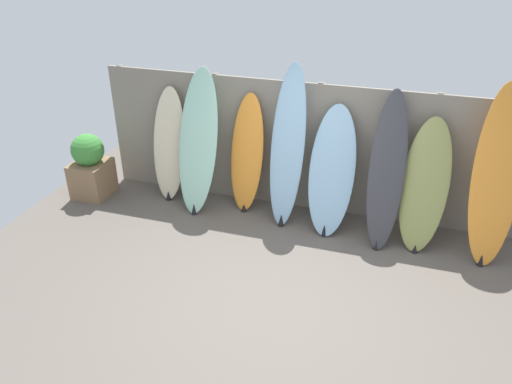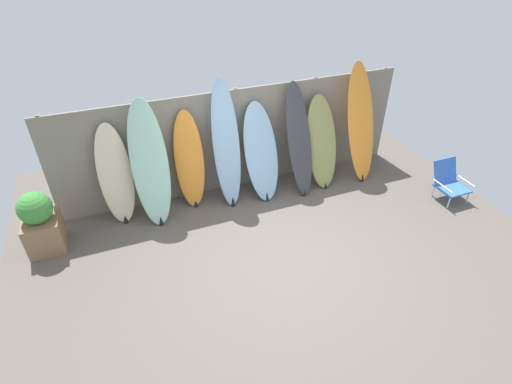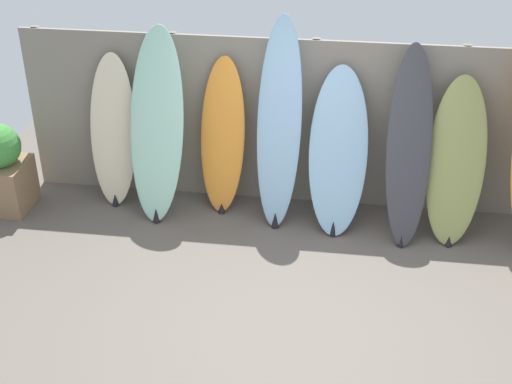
# 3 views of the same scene
# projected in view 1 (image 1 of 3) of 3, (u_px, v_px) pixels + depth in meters

# --- Properties ---
(ground) EXTENTS (7.68, 7.68, 0.00)m
(ground) POSITION_uv_depth(u_px,v_px,m) (276.00, 296.00, 5.45)
(ground) COLOR #5B544C
(fence_back) EXTENTS (6.08, 0.11, 1.80)m
(fence_back) POSITION_uv_depth(u_px,v_px,m) (316.00, 149.00, 6.70)
(fence_back) COLOR gray
(fence_back) RESTS_ON ground
(surfboard_cream_0) EXTENTS (0.53, 0.42, 1.62)m
(surfboard_cream_0) POSITION_uv_depth(u_px,v_px,m) (169.00, 146.00, 7.06)
(surfboard_cream_0) COLOR beige
(surfboard_cream_0) RESTS_ON ground
(surfboard_seafoam_1) EXTENTS (0.60, 0.66, 1.95)m
(surfboard_seafoam_1) POSITION_uv_depth(u_px,v_px,m) (198.00, 143.00, 6.71)
(surfboard_seafoam_1) COLOR #9ED6BC
(surfboard_seafoam_1) RESTS_ON ground
(surfboard_orange_2) EXTENTS (0.51, 0.43, 1.64)m
(surfboard_orange_2) POSITION_uv_depth(u_px,v_px,m) (247.00, 155.00, 6.76)
(surfboard_orange_2) COLOR orange
(surfboard_orange_2) RESTS_ON ground
(surfboard_skyblue_3) EXTENTS (0.46, 0.57, 2.10)m
(surfboard_skyblue_3) POSITION_uv_depth(u_px,v_px,m) (288.00, 148.00, 6.39)
(surfboard_skyblue_3) COLOR #8CB7D6
(surfboard_skyblue_3) RESTS_ON ground
(surfboard_skyblue_4) EXTENTS (0.60, 0.69, 1.61)m
(surfboard_skyblue_4) POSITION_uv_depth(u_px,v_px,m) (332.00, 172.00, 6.33)
(surfboard_skyblue_4) COLOR #8CB7D6
(surfboard_skyblue_4) RESTS_ON ground
(surfboard_charcoal_5) EXTENTS (0.47, 0.77, 1.87)m
(surfboard_charcoal_5) POSITION_uv_depth(u_px,v_px,m) (387.00, 172.00, 6.04)
(surfboard_charcoal_5) COLOR #38383D
(surfboard_charcoal_5) RESTS_ON ground
(surfboard_olive_6) EXTENTS (0.59, 0.69, 1.58)m
(surfboard_olive_6) POSITION_uv_depth(u_px,v_px,m) (425.00, 186.00, 6.02)
(surfboard_olive_6) COLOR olive
(surfboard_olive_6) RESTS_ON ground
(surfboard_orange_7) EXTENTS (0.59, 0.75, 2.07)m
(surfboard_orange_7) POSITION_uv_depth(u_px,v_px,m) (497.00, 177.00, 5.69)
(surfboard_orange_7) COLOR orange
(surfboard_orange_7) RESTS_ON ground
(planter_box) EXTENTS (0.49, 0.54, 0.96)m
(planter_box) POSITION_uv_depth(u_px,v_px,m) (90.00, 167.00, 7.25)
(planter_box) COLOR #846647
(planter_box) RESTS_ON ground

